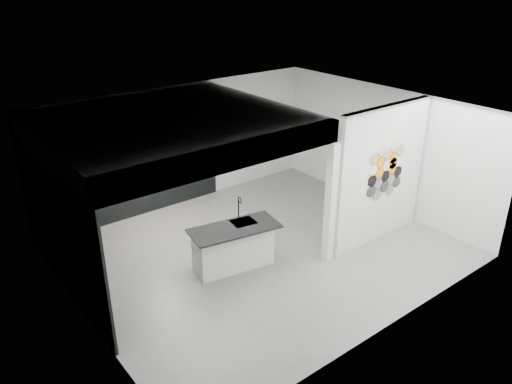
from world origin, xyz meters
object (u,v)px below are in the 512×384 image
at_px(utensil_cup, 98,168).
at_px(stockpot, 89,168).
at_px(partition_panel, 381,175).
at_px(kitchen_island, 233,246).
at_px(glass_vase, 189,146).
at_px(kettle, 176,149).
at_px(wall_basin, 80,249).
at_px(glass_bowl, 189,147).
at_px(bottle_dark, 109,164).

bearing_deg(utensil_cup, stockpot, 180.00).
height_order(partition_panel, kitchen_island, partition_panel).
bearing_deg(glass_vase, kettle, 180.00).
distance_m(partition_panel, utensil_cup, 5.74).
xyz_separation_m(partition_panel, stockpot, (-4.43, 3.87, 0.02)).
relative_size(wall_basin, kettle, 3.51).
xyz_separation_m(kettle, glass_bowl, (0.34, 0.00, -0.02)).
bearing_deg(stockpot, glass_bowl, 0.00).
height_order(partition_panel, bottle_dark, partition_panel).
distance_m(kettle, bottle_dark, 1.61).
bearing_deg(wall_basin, utensil_cup, 59.38).
bearing_deg(glass_vase, glass_bowl, 0.00).
relative_size(kitchen_island, utensil_cup, 16.51).
height_order(wall_basin, kettle, kettle).
xyz_separation_m(wall_basin, utensil_cup, (1.22, 2.07, 0.52)).
distance_m(kitchen_island, glass_vase, 3.26).
bearing_deg(kitchen_island, stockpot, 125.68).
height_order(kettle, utensil_cup, kettle).
distance_m(kitchen_island, kettle, 3.18).
relative_size(stockpot, glass_bowl, 1.60).
height_order(stockpot, utensil_cup, stockpot).
bearing_deg(glass_vase, bottle_dark, 180.00).
distance_m(kettle, utensil_cup, 1.83).
bearing_deg(bottle_dark, glass_vase, 0.00).
xyz_separation_m(glass_bowl, glass_vase, (0.00, 0.00, 0.01)).
height_order(partition_panel, stockpot, partition_panel).
height_order(bottle_dark, utensil_cup, bottle_dark).
relative_size(partition_panel, utensil_cup, 26.66).
bearing_deg(glass_bowl, glass_vase, 0.00).
relative_size(partition_panel, stockpot, 11.21).
bearing_deg(glass_bowl, utensil_cup, 180.00).
bearing_deg(utensil_cup, glass_vase, 0.00).
distance_m(glass_vase, utensil_cup, 2.17).
height_order(kitchen_island, bottle_dark, bottle_dark).
height_order(kettle, bottle_dark, bottle_dark).
bearing_deg(kettle, glass_bowl, 1.55).
distance_m(glass_bowl, glass_vase, 0.01).
bearing_deg(wall_basin, bottle_dark, 54.96).
height_order(wall_basin, kitchen_island, kitchen_island).
height_order(stockpot, bottle_dark, stockpot).
bearing_deg(kettle, glass_vase, 1.55).
xyz_separation_m(kitchen_island, stockpot, (-1.44, 2.99, 0.98)).
bearing_deg(wall_basin, kitchen_island, -20.38).
bearing_deg(kitchen_island, bottle_dark, 118.90).
bearing_deg(bottle_dark, utensil_cup, 180.00).
bearing_deg(glass_vase, partition_panel, -61.77).
height_order(kitchen_island, kettle, kettle).
relative_size(stockpot, bottle_dark, 1.56).
xyz_separation_m(kitchen_island, glass_bowl, (0.91, 2.99, 0.93)).
height_order(kettle, glass_vase, kettle).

